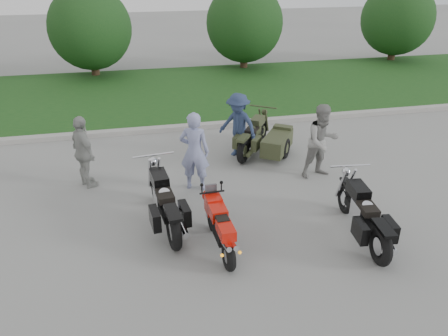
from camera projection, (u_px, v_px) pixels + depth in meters
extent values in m
plane|color=gray|center=(224.00, 233.00, 8.77)|extent=(80.00, 80.00, 0.00)
cube|color=#A29F99|center=(183.00, 127.00, 14.01)|extent=(60.00, 0.30, 0.15)
cube|color=#2C581E|center=(169.00, 92.00, 17.66)|extent=(60.00, 8.00, 0.14)
cylinder|color=#3F2B1C|center=(95.00, 65.00, 19.78)|extent=(0.36, 0.36, 1.20)
sphere|color=#163E17|center=(90.00, 28.00, 19.08)|extent=(3.60, 3.60, 3.60)
cylinder|color=#3F2B1C|center=(244.00, 58.00, 21.15)|extent=(0.36, 0.36, 1.20)
sphere|color=#163E17|center=(245.00, 23.00, 20.45)|extent=(3.60, 3.60, 3.60)
cylinder|color=#3F2B1C|center=(392.00, 51.00, 22.72)|extent=(0.36, 0.36, 1.20)
sphere|color=#163E17|center=(397.00, 19.00, 22.02)|extent=(3.60, 3.60, 3.60)
torus|color=black|center=(229.00, 256.00, 7.66)|extent=(0.19, 0.55, 0.55)
torus|color=black|center=(212.00, 219.00, 8.77)|extent=(0.13, 0.53, 0.53)
cube|color=black|center=(220.00, 228.00, 8.08)|extent=(0.28, 0.80, 0.31)
cube|color=red|center=(218.00, 211.00, 8.15)|extent=(0.32, 0.50, 0.23)
cube|color=red|center=(226.00, 230.00, 7.65)|extent=(0.28, 0.49, 0.19)
cube|color=black|center=(222.00, 219.00, 7.86)|extent=(0.24, 0.32, 0.09)
cube|color=red|center=(213.00, 204.00, 8.45)|extent=(0.31, 0.36, 0.35)
cylinder|color=silver|center=(226.00, 246.00, 7.48)|extent=(0.11, 0.41, 0.19)
cylinder|color=silver|center=(233.00, 245.00, 7.51)|extent=(0.11, 0.41, 0.19)
torus|color=black|center=(174.00, 231.00, 8.17)|extent=(0.27, 0.78, 0.76)
torus|color=black|center=(156.00, 188.00, 9.75)|extent=(0.21, 0.72, 0.71)
cube|color=black|center=(164.00, 203.00, 8.91)|extent=(0.38, 1.36, 0.16)
cube|color=silver|center=(164.00, 200.00, 8.88)|extent=(0.39, 0.53, 0.39)
cube|color=black|center=(159.00, 179.00, 9.03)|extent=(0.37, 0.64, 0.25)
cube|color=black|center=(165.00, 195.00, 8.65)|extent=(0.37, 0.59, 0.13)
cube|color=black|center=(173.00, 213.00, 7.99)|extent=(0.31, 0.64, 0.07)
cylinder|color=silver|center=(178.00, 218.00, 8.71)|extent=(0.24, 1.23, 0.11)
torus|color=black|center=(381.00, 246.00, 7.77)|extent=(0.26, 0.75, 0.73)
torus|color=black|center=(345.00, 198.00, 9.36)|extent=(0.21, 0.70, 0.69)
cube|color=black|center=(362.00, 216.00, 8.52)|extent=(0.38, 1.31, 0.15)
cube|color=silver|center=(363.00, 212.00, 8.49)|extent=(0.37, 0.52, 0.38)
cube|color=black|center=(358.00, 191.00, 8.64)|extent=(0.37, 0.62, 0.24)
cube|color=black|center=(367.00, 208.00, 8.26)|extent=(0.36, 0.57, 0.13)
cube|color=black|center=(384.00, 228.00, 7.60)|extent=(0.30, 0.61, 0.06)
cylinder|color=silver|center=(378.00, 232.00, 8.27)|extent=(0.24, 1.18, 0.11)
torus|color=black|center=(243.00, 151.00, 11.62)|extent=(0.54, 0.67, 0.70)
torus|color=black|center=(262.00, 131.00, 13.04)|extent=(0.48, 0.61, 0.66)
cube|color=black|center=(253.00, 137.00, 12.29)|extent=(0.89, 1.14, 0.14)
cube|color=#393F25|center=(254.00, 134.00, 12.26)|extent=(0.52, 0.55, 0.36)
cube|color=#393F25|center=(257.00, 121.00, 12.39)|extent=(0.56, 0.63, 0.23)
cube|color=black|center=(252.00, 130.00, 12.05)|extent=(0.53, 0.58, 0.12)
cube|color=#393F25|center=(243.00, 138.00, 11.46)|extent=(0.51, 0.59, 0.06)
cylinder|color=#393F25|center=(255.00, 147.00, 11.99)|extent=(0.73, 0.98, 0.10)
cube|color=#393F25|center=(277.00, 143.00, 11.97)|extent=(1.22, 1.42, 0.46)
torus|color=black|center=(286.00, 148.00, 11.94)|extent=(0.43, 0.54, 0.57)
imported|color=#8C92BE|center=(195.00, 152.00, 10.09)|extent=(0.81, 0.67, 1.91)
imported|color=gray|center=(322.00, 141.00, 10.69)|extent=(1.01, 0.85, 1.87)
imported|color=navy|center=(238.00, 125.00, 11.84)|extent=(1.27, 1.29, 1.78)
imported|color=#999B95|center=(84.00, 152.00, 10.22)|extent=(0.86, 1.12, 1.76)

